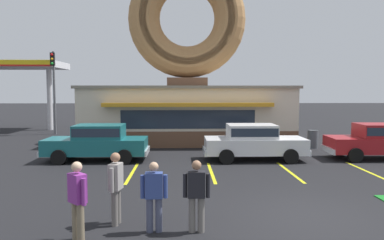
# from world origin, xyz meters

# --- Properties ---
(ground_plane) EXTENTS (160.00, 160.00, 0.00)m
(ground_plane) POSITION_xyz_m (0.00, 0.00, 0.00)
(ground_plane) COLOR black
(donut_shop_building) EXTENTS (12.30, 6.75, 10.96)m
(donut_shop_building) POSITION_xyz_m (-2.68, 13.94, 3.74)
(donut_shop_building) COLOR brown
(donut_shop_building) RESTS_ON ground
(car_teal) EXTENTS (4.56, 1.99, 1.60)m
(car_teal) POSITION_xyz_m (-6.74, 7.50, 0.87)
(car_teal) COLOR #196066
(car_teal) RESTS_ON ground
(car_white) EXTENTS (4.57, 2.00, 1.60)m
(car_white) POSITION_xyz_m (0.17, 7.43, 0.87)
(car_white) COLOR silver
(car_white) RESTS_ON ground
(car_red) EXTENTS (4.62, 2.12, 1.60)m
(car_red) POSITION_xyz_m (5.91, 7.56, 0.87)
(car_red) COLOR maroon
(car_red) RESTS_ON ground
(pedestrian_blue_sweater_man) EXTENTS (0.60, 0.25, 1.56)m
(pedestrian_blue_sweater_man) POSITION_xyz_m (-3.64, -0.93, 0.86)
(pedestrian_blue_sweater_man) COLOR #474C66
(pedestrian_blue_sweater_man) RESTS_ON ground
(pedestrian_hooded_kid) EXTENTS (0.31, 0.59, 1.69)m
(pedestrian_hooded_kid) POSITION_xyz_m (-4.55, -0.44, 0.94)
(pedestrian_hooded_kid) COLOR slate
(pedestrian_hooded_kid) RESTS_ON ground
(pedestrian_leather_jacket_man) EXTENTS (0.45, 0.45, 1.67)m
(pedestrian_leather_jacket_man) POSITION_xyz_m (-5.17, -1.39, 0.92)
(pedestrian_leather_jacket_man) COLOR #7F7056
(pedestrian_leather_jacket_man) RESTS_ON ground
(pedestrian_clipboard_woman) EXTENTS (0.59, 0.27, 1.60)m
(pedestrian_clipboard_woman) POSITION_xyz_m (-2.71, -0.96, 0.88)
(pedestrian_clipboard_woman) COLOR slate
(pedestrian_clipboard_woman) RESTS_ON ground
(trash_bin) EXTENTS (0.57, 0.57, 0.97)m
(trash_bin) POSITION_xyz_m (4.01, 10.77, 0.50)
(trash_bin) COLOR #51565B
(trash_bin) RESTS_ON ground
(traffic_light_pole) EXTENTS (0.28, 0.47, 5.80)m
(traffic_light_pole) POSITION_xyz_m (-11.95, 17.49, 3.71)
(traffic_light_pole) COLOR #595B60
(traffic_light_pole) RESTS_ON ground
(gas_station_canopy) EXTENTS (9.00, 4.46, 5.30)m
(gas_station_canopy) POSITION_xyz_m (-16.83, 20.53, 4.86)
(gas_station_canopy) COLOR silver
(gas_station_canopy) RESTS_ON ground
(parking_stripe_far_left) EXTENTS (0.12, 3.60, 0.01)m
(parking_stripe_far_left) POSITION_xyz_m (-4.90, 5.00, 0.00)
(parking_stripe_far_left) COLOR yellow
(parking_stripe_far_left) RESTS_ON ground
(parking_stripe_left) EXTENTS (0.12, 3.60, 0.01)m
(parking_stripe_left) POSITION_xyz_m (-1.90, 5.00, 0.00)
(parking_stripe_left) COLOR yellow
(parking_stripe_left) RESTS_ON ground
(parking_stripe_mid_left) EXTENTS (0.12, 3.60, 0.01)m
(parking_stripe_mid_left) POSITION_xyz_m (1.10, 5.00, 0.00)
(parking_stripe_mid_left) COLOR yellow
(parking_stripe_mid_left) RESTS_ON ground
(parking_stripe_centre) EXTENTS (0.12, 3.60, 0.01)m
(parking_stripe_centre) POSITION_xyz_m (4.10, 5.00, 0.00)
(parking_stripe_centre) COLOR yellow
(parking_stripe_centre) RESTS_ON ground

